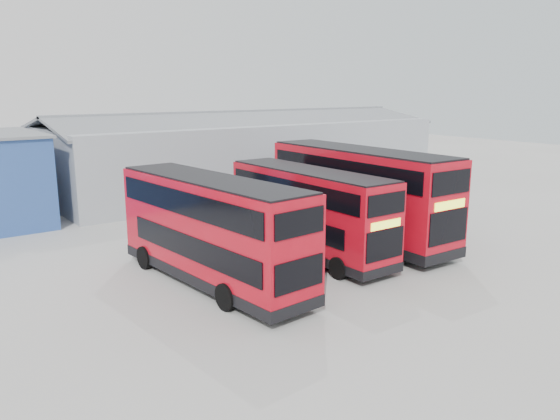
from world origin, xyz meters
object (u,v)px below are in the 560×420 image
Objects in this scene: double_decker_centre at (309,213)px; double_decker_left at (212,232)px; single_decker_blue at (347,191)px; double_decker_right at (358,196)px; maintenance_shed at (245,152)px.

double_decker_left is at bearing -172.32° from double_decker_centre.
double_decker_left is 0.99× the size of single_decker_blue.
single_decker_blue is at bearing 53.17° from double_decker_right.
maintenance_shed is 17.87m from double_decker_right.
double_decker_centre is (5.43, 0.65, -0.12)m from double_decker_left.
double_decker_left is at bearing -171.29° from double_decker_right.
maintenance_shed is 2.98× the size of single_decker_blue.
double_decker_right is at bearing -177.38° from double_decker_left.
double_decker_centre is at bearing -177.07° from double_decker_left.
single_decker_blue is (7.52, 5.31, -0.62)m from double_decker_centre.
maintenance_shed is 22.79m from double_decker_left.
maintenance_shed reaches higher than double_decker_left.
maintenance_shed is 3.01× the size of double_decker_left.
maintenance_shed is 19.44m from double_decker_centre.
double_decker_centre is (-8.18, -17.62, -0.62)m from maintenance_shed.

